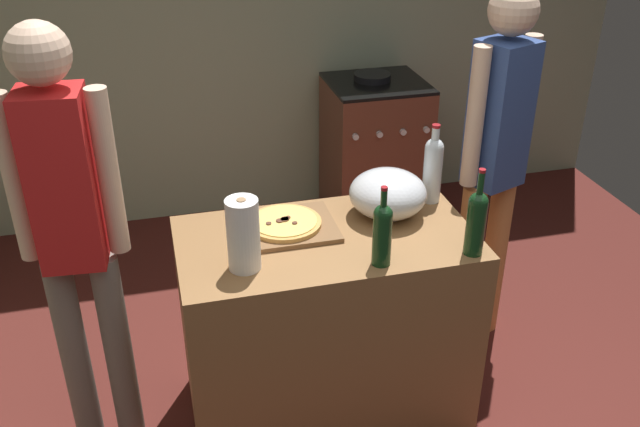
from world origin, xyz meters
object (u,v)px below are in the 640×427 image
Objects in this scene: pizza at (284,223)px; paper_towel_roll at (243,235)px; wine_bottle_dark at (476,220)px; person_in_stripes at (72,225)px; stove at (374,152)px; person_in_red at (495,152)px; wine_bottle_amber at (433,167)px; wine_bottle_green at (382,232)px; mixing_bowl at (388,194)px.

paper_towel_roll is (-0.20, -0.23, 0.11)m from pizza.
paper_towel_roll is 0.85m from wine_bottle_dark.
person_in_stripes is (-0.78, -0.02, 0.11)m from pizza.
person_in_red reaches higher than stove.
wine_bottle_amber is 0.44m from wine_bottle_dark.
paper_towel_roll is 0.16× the size of person_in_stripes.
person_in_red is (0.72, 0.55, -0.01)m from wine_bottle_green.
pizza is 0.85× the size of wine_bottle_dark.
pizza is 0.85× the size of wine_bottle_amber.
mixing_bowl is at bearing 120.26° from wine_bottle_dark.
paper_towel_roll is at bearing -129.89° from pizza.
paper_towel_roll is 0.49m from wine_bottle_green.
wine_bottle_green reaches higher than stove.
person_in_red is (0.11, -1.30, 0.54)m from stove.
person_in_red reaches higher than mixing_bowl.
pizza is 0.17× the size of person_in_red.
pizza is at bearing -120.46° from stove.
paper_towel_roll is at bearing -158.40° from mixing_bowl.
stove is at bearing 42.47° from person_in_stripes.
wine_bottle_amber is 0.20× the size of person_in_red.
person_in_stripes reaches higher than stove.
mixing_bowl is at bearing 67.36° from wine_bottle_green.
mixing_bowl is 0.68m from paper_towel_roll.
person_in_stripes is at bearing -178.89° from pizza.
wine_bottle_dark is 1.96m from stove.
wine_bottle_amber is 1.56m from stove.
stove is at bearing 72.95° from mixing_bowl.
wine_bottle_dark is 0.68m from person_in_red.
paper_towel_roll is at bearing -159.20° from wine_bottle_amber.
stove is 0.56× the size of person_in_red.
wine_bottle_green is 0.32× the size of stove.
stove is at bearing 80.46° from wine_bottle_amber.
wine_bottle_amber is at bearing 18.46° from mixing_bowl.
person_in_stripes reaches higher than paper_towel_roll.
pizza is 0.30× the size of stove.
wine_bottle_green is at bearing -131.06° from wine_bottle_amber.
person_in_stripes is at bearing -178.58° from mixing_bowl.
mixing_bowl is 1.22m from person_in_stripes.
wine_bottle_green reaches higher than mixing_bowl.
wine_bottle_amber is 1.44m from person_in_stripes.
paper_towel_roll is 0.63m from person_in_stripes.
stove is (1.09, 1.75, -0.55)m from paper_towel_roll.
wine_bottle_amber is 1.00× the size of wine_bottle_dark.
person_in_red reaches higher than pizza.
mixing_bowl is at bearing 2.00° from pizza.
wine_bottle_amber is at bearing 4.14° from person_in_stripes.
person_in_red is at bearing 12.38° from pizza.
paper_towel_roll is at bearing 168.67° from wine_bottle_green.
wine_bottle_amber reaches higher than stove.
paper_towel_roll reaches higher than mixing_bowl.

